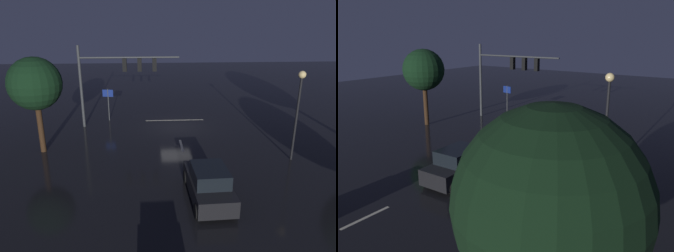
% 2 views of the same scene
% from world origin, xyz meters
% --- Properties ---
extents(ground_plane, '(80.00, 80.00, 0.00)m').
position_xyz_m(ground_plane, '(0.00, 0.00, 0.00)').
color(ground_plane, black).
extents(traffic_signal_assembly, '(7.80, 0.47, 6.44)m').
position_xyz_m(traffic_signal_assembly, '(4.62, -0.64, 4.43)').
color(traffic_signal_assembly, '#383A3D').
rests_on(traffic_signal_assembly, ground_plane).
extents(lane_dash_far, '(0.16, 2.20, 0.01)m').
position_xyz_m(lane_dash_far, '(0.00, 4.00, 0.00)').
color(lane_dash_far, beige).
rests_on(lane_dash_far, ground_plane).
extents(lane_dash_mid, '(0.16, 2.20, 0.01)m').
position_xyz_m(lane_dash_mid, '(0.00, 10.00, 0.00)').
color(lane_dash_mid, beige).
rests_on(lane_dash_mid, ground_plane).
extents(stop_bar, '(5.00, 0.16, 0.01)m').
position_xyz_m(stop_bar, '(0.00, -1.83, 0.00)').
color(stop_bar, beige).
rests_on(stop_bar, ground_plane).
extents(car_approaching, '(2.03, 4.42, 1.70)m').
position_xyz_m(car_approaching, '(-0.59, 10.83, 0.80)').
color(car_approaching, black).
rests_on(car_approaching, ground_plane).
extents(street_lamp_left_kerb, '(0.44, 0.44, 5.51)m').
position_xyz_m(street_lamp_left_kerb, '(-6.59, 6.66, 3.81)').
color(street_lamp_left_kerb, black).
rests_on(street_lamp_left_kerb, ground_plane).
extents(route_sign, '(0.90, 0.20, 2.75)m').
position_xyz_m(route_sign, '(5.62, -2.13, 1.98)').
color(route_sign, '#383A3D').
rests_on(route_sign, ground_plane).
extents(tree_right_near, '(3.30, 3.30, 6.17)m').
position_xyz_m(tree_right_near, '(9.20, 4.39, 4.49)').
color(tree_right_near, '#382314').
rests_on(tree_right_near, ground_plane).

